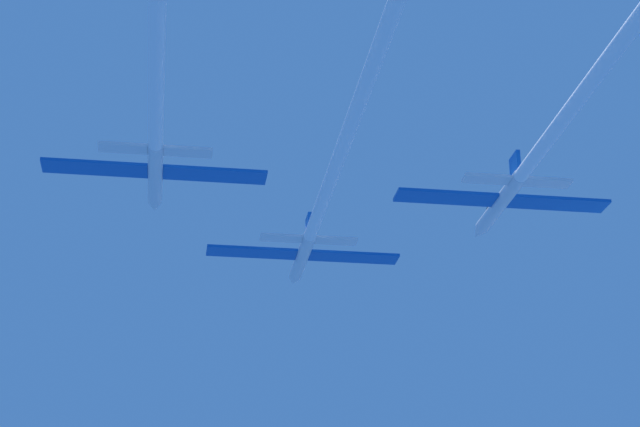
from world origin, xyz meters
The scene contains 3 objects.
jet_lead centered at (0.06, -20.94, -0.45)m, with size 20.44×70.74×3.39m.
jet_left_wing centered at (-15.65, -39.20, 1.00)m, with size 20.44×75.27×3.39m.
jet_right_wing centered at (16.80, -42.96, -0.38)m, with size 20.44×81.34×3.39m.
Camera 1 is at (-13.78, -111.14, -41.37)m, focal length 62.79 mm.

